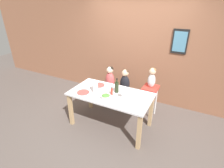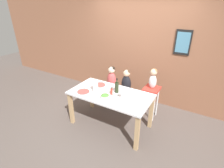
{
  "view_description": "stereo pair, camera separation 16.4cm",
  "coord_description": "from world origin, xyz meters",
  "px_view_note": "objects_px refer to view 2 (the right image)",
  "views": [
    {
      "loc": [
        1.4,
        -2.65,
        2.43
      ],
      "look_at": [
        0.0,
        0.06,
        0.94
      ],
      "focal_mm": 28.0,
      "sensor_mm": 36.0,
      "label": 1
    },
    {
      "loc": [
        1.55,
        -2.57,
        2.43
      ],
      "look_at": [
        0.0,
        0.06,
        0.94
      ],
      "focal_mm": 28.0,
      "sensor_mm": 36.0,
      "label": 2
    }
  ],
  "objects_px": {
    "chair_far_left": "(112,91)",
    "wine_glass_near": "(122,93)",
    "person_baby_right": "(153,77)",
    "person_child_center": "(126,81)",
    "dinner_plate_back_left": "(100,85)",
    "chair_far_center": "(126,95)",
    "dinner_plate_front_left": "(83,92)",
    "paper_towel_roll": "(95,86)",
    "salad_bowl_large": "(105,96)",
    "wine_bottle": "(117,87)",
    "person_child_left": "(112,78)",
    "chair_right_highchair": "(151,95)",
    "dinner_plate_back_right": "(141,95)"
  },
  "relations": [
    {
      "from": "paper_towel_roll",
      "to": "chair_far_left",
      "type": "bearing_deg",
      "value": 97.01
    },
    {
      "from": "chair_far_center",
      "to": "dinner_plate_back_right",
      "type": "distance_m",
      "value": 0.81
    },
    {
      "from": "chair_far_center",
      "to": "dinner_plate_front_left",
      "type": "relative_size",
      "value": 1.81
    },
    {
      "from": "chair_far_left",
      "to": "dinner_plate_back_right",
      "type": "height_order",
      "value": "dinner_plate_back_right"
    },
    {
      "from": "chair_far_left",
      "to": "person_baby_right",
      "type": "height_order",
      "value": "person_baby_right"
    },
    {
      "from": "chair_right_highchair",
      "to": "person_child_center",
      "type": "bearing_deg",
      "value": 179.9
    },
    {
      "from": "person_baby_right",
      "to": "chair_right_highchair",
      "type": "bearing_deg",
      "value": -90.0
    },
    {
      "from": "chair_far_left",
      "to": "wine_glass_near",
      "type": "distance_m",
      "value": 1.13
    },
    {
      "from": "dinner_plate_front_left",
      "to": "chair_right_highchair",
      "type": "bearing_deg",
      "value": 39.87
    },
    {
      "from": "person_child_center",
      "to": "wine_glass_near",
      "type": "relative_size",
      "value": 3.35
    },
    {
      "from": "chair_far_center",
      "to": "person_child_center",
      "type": "bearing_deg",
      "value": 90.0
    },
    {
      "from": "paper_towel_roll",
      "to": "dinner_plate_back_right",
      "type": "xyz_separation_m",
      "value": [
        0.83,
        0.33,
        -0.12
      ]
    },
    {
      "from": "chair_right_highchair",
      "to": "wine_glass_near",
      "type": "distance_m",
      "value": 0.89
    },
    {
      "from": "wine_bottle",
      "to": "chair_far_center",
      "type": "bearing_deg",
      "value": 97.45
    },
    {
      "from": "chair_right_highchair",
      "to": "salad_bowl_large",
      "type": "bearing_deg",
      "value": -122.93
    },
    {
      "from": "chair_far_center",
      "to": "person_child_center",
      "type": "relative_size",
      "value": 0.76
    },
    {
      "from": "dinner_plate_back_right",
      "to": "paper_towel_roll",
      "type": "bearing_deg",
      "value": -158.44
    },
    {
      "from": "chair_far_left",
      "to": "dinner_plate_back_right",
      "type": "relative_size",
      "value": 1.81
    },
    {
      "from": "person_child_left",
      "to": "salad_bowl_large",
      "type": "distance_m",
      "value": 1.01
    },
    {
      "from": "chair_far_left",
      "to": "person_child_left",
      "type": "height_order",
      "value": "person_child_left"
    },
    {
      "from": "person_child_center",
      "to": "dinner_plate_back_left",
      "type": "xyz_separation_m",
      "value": [
        -0.39,
        -0.51,
        0.03
      ]
    },
    {
      "from": "wine_bottle",
      "to": "paper_towel_roll",
      "type": "xyz_separation_m",
      "value": [
        -0.37,
        -0.19,
        0.01
      ]
    },
    {
      "from": "paper_towel_roll",
      "to": "dinner_plate_back_right",
      "type": "distance_m",
      "value": 0.9
    },
    {
      "from": "person_child_center",
      "to": "dinner_plate_back_left",
      "type": "bearing_deg",
      "value": -127.71
    },
    {
      "from": "chair_far_left",
      "to": "chair_right_highchair",
      "type": "distance_m",
      "value": 1.02
    },
    {
      "from": "person_child_center",
      "to": "dinner_plate_back_left",
      "type": "height_order",
      "value": "person_child_center"
    },
    {
      "from": "person_baby_right",
      "to": "chair_far_left",
      "type": "bearing_deg",
      "value": -179.91
    },
    {
      "from": "chair_far_left",
      "to": "chair_far_center",
      "type": "relative_size",
      "value": 1.0
    },
    {
      "from": "chair_far_left",
      "to": "dinner_plate_back_left",
      "type": "relative_size",
      "value": 1.81
    },
    {
      "from": "person_child_left",
      "to": "paper_towel_roll",
      "type": "bearing_deg",
      "value": -82.99
    },
    {
      "from": "dinner_plate_back_right",
      "to": "person_child_left",
      "type": "bearing_deg",
      "value": 153.1
    },
    {
      "from": "dinner_plate_front_left",
      "to": "person_child_left",
      "type": "bearing_deg",
      "value": 83.22
    },
    {
      "from": "dinner_plate_back_right",
      "to": "chair_far_left",
      "type": "bearing_deg",
      "value": 153.15
    },
    {
      "from": "wine_bottle",
      "to": "paper_towel_roll",
      "type": "height_order",
      "value": "wine_bottle"
    },
    {
      "from": "person_child_left",
      "to": "person_baby_right",
      "type": "distance_m",
      "value": 1.03
    },
    {
      "from": "chair_far_left",
      "to": "wine_glass_near",
      "type": "bearing_deg",
      "value": -48.68
    },
    {
      "from": "person_baby_right",
      "to": "person_child_left",
      "type": "bearing_deg",
      "value": -179.97
    },
    {
      "from": "person_child_left",
      "to": "salad_bowl_large",
      "type": "height_order",
      "value": "person_child_left"
    },
    {
      "from": "wine_bottle",
      "to": "person_child_center",
      "type": "bearing_deg",
      "value": 97.44
    },
    {
      "from": "person_child_left",
      "to": "person_child_center",
      "type": "distance_m",
      "value": 0.39
    },
    {
      "from": "dinner_plate_back_left",
      "to": "dinner_plate_back_right",
      "type": "relative_size",
      "value": 1.0
    },
    {
      "from": "person_child_left",
      "to": "person_baby_right",
      "type": "xyz_separation_m",
      "value": [
        1.0,
        0.0,
        0.24
      ]
    },
    {
      "from": "chair_far_left",
      "to": "wine_glass_near",
      "type": "xyz_separation_m",
      "value": [
        0.67,
        -0.76,
        0.51
      ]
    },
    {
      "from": "person_baby_right",
      "to": "salad_bowl_large",
      "type": "bearing_deg",
      "value": -122.89
    },
    {
      "from": "person_child_left",
      "to": "paper_towel_roll",
      "type": "xyz_separation_m",
      "value": [
        0.1,
        -0.8,
        0.14
      ]
    },
    {
      "from": "dinner_plate_back_left",
      "to": "dinner_plate_back_right",
      "type": "height_order",
      "value": "same"
    },
    {
      "from": "wine_glass_near",
      "to": "salad_bowl_large",
      "type": "height_order",
      "value": "wine_glass_near"
    },
    {
      "from": "chair_right_highchair",
      "to": "person_child_left",
      "type": "height_order",
      "value": "person_child_left"
    },
    {
      "from": "person_child_center",
      "to": "wine_glass_near",
      "type": "distance_m",
      "value": 0.82
    },
    {
      "from": "chair_far_center",
      "to": "wine_bottle",
      "type": "distance_m",
      "value": 0.79
    }
  ]
}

